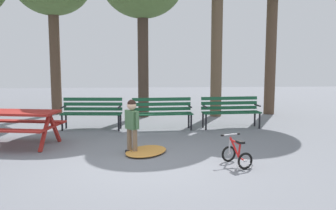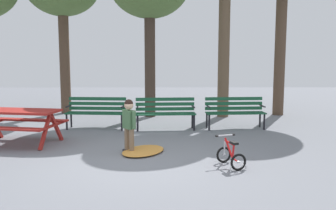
# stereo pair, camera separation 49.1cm
# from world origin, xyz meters

# --- Properties ---
(ground) EXTENTS (36.00, 36.00, 0.00)m
(ground) POSITION_xyz_m (0.00, 0.00, 0.00)
(ground) COLOR slate
(picnic_table) EXTENTS (2.01, 1.64, 0.79)m
(picnic_table) POSITION_xyz_m (-2.75, 1.60, 0.59)
(picnic_table) COLOR maroon
(picnic_table) RESTS_ON ground
(park_bench_far_left) EXTENTS (1.63, 0.58, 0.85)m
(park_bench_far_left) POSITION_xyz_m (-1.34, 3.40, 0.51)
(park_bench_far_left) COLOR #195133
(park_bench_far_left) RESTS_ON ground
(park_bench_left) EXTENTS (1.63, 0.55, 0.85)m
(park_bench_left) POSITION_xyz_m (0.55, 3.26, 0.51)
(park_bench_left) COLOR #195133
(park_bench_left) RESTS_ON ground
(park_bench_right) EXTENTS (1.63, 0.56, 0.85)m
(park_bench_right) POSITION_xyz_m (2.45, 3.39, 0.51)
(park_bench_right) COLOR #195133
(park_bench_right) RESTS_ON ground
(child_standing) EXTENTS (0.30, 0.34, 1.09)m
(child_standing) POSITION_xyz_m (-0.19, 0.77, 0.65)
(child_standing) COLOR #7F664C
(child_standing) RESTS_ON ground
(kids_bicycle) EXTENTS (0.51, 0.63, 0.54)m
(kids_bicycle) POSITION_xyz_m (1.70, -0.21, 0.20)
(kids_bicycle) COLOR black
(kids_bicycle) RESTS_ON ground
(leaf_pile) EXTENTS (1.16, 1.29, 0.07)m
(leaf_pile) POSITION_xyz_m (0.09, 0.80, 0.04)
(leaf_pile) COLOR #C68438
(leaf_pile) RESTS_ON ground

